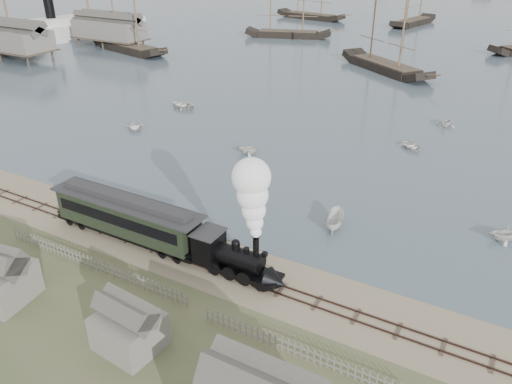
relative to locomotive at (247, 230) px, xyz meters
The scene contains 21 objects.
ground 7.08m from the locomotive, 158.37° to the left, with size 600.00×600.00×0.00m, color tan.
harbor_water 172.13m from the locomotive, 91.68° to the left, with size 600.00×336.00×0.06m, color #455663.
rail_track 6.76m from the locomotive, behind, with size 120.00×1.80×0.16m.
picket_fence_west 13.38m from the locomotive, 156.58° to the right, with size 19.00×0.10×1.20m, color slate, non-canonical shape.
picket_fence_east 10.32m from the locomotive, 36.42° to the right, with size 15.00×0.10×1.20m, color slate, non-canonical shape.
shed_left 19.18m from the locomotive, 143.83° to the right, with size 5.00×4.00×4.10m, color slate, non-canonical shape.
shed_mid 11.40m from the locomotive, 106.93° to the right, with size 4.00×3.50×3.60m, color slate, non-canonical shape.
western_wharf 91.28m from the locomotive, 152.61° to the left, with size 36.00×56.00×8.00m, color slate, non-canonical shape.
locomotive is the anchor object (origin of this frame).
passenger_coach 12.40m from the locomotive, behind, with size 15.26×2.94×3.71m.
beached_dinghy 17.90m from the locomotive, behind, with size 3.79×2.71×0.78m, color silver.
steamship 112.91m from the locomotive, 146.41° to the left, with size 51.97×8.66×11.37m, color silver, non-canonical shape.
rowboat_0 38.17m from the locomotive, 144.85° to the left, with size 3.60×2.57×0.74m, color silver.
rowboat_1 25.73m from the locomotive, 120.01° to the left, with size 2.91×2.51×1.53m, color silver.
rowboat_2 11.72m from the locomotive, 73.75° to the left, with size 3.70×1.39×1.43m, color silver.
rowboat_3 34.16m from the locomotive, 82.36° to the left, with size 3.43×2.45×0.71m, color silver.
rowboat_4 23.60m from the locomotive, 43.29° to the left, with size 2.81×2.43×1.48m, color silver.
rowboat_6 45.76m from the locomotive, 133.36° to the left, with size 4.39×3.13×0.91m, color silver.
rowboat_7 45.17m from the locomotive, 81.40° to the left, with size 2.96×2.55×1.56m, color silver.
schooner_0 92.40m from the locomotive, 137.81° to the left, with size 24.31×5.61×20.00m, color black, non-canonical shape.
schooner_2 73.73m from the locomotive, 98.23° to the left, with size 24.17×5.58×20.00m, color black, non-canonical shape.
Camera 1 is at (21.28, -29.44, 24.06)m, focal length 35.00 mm.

